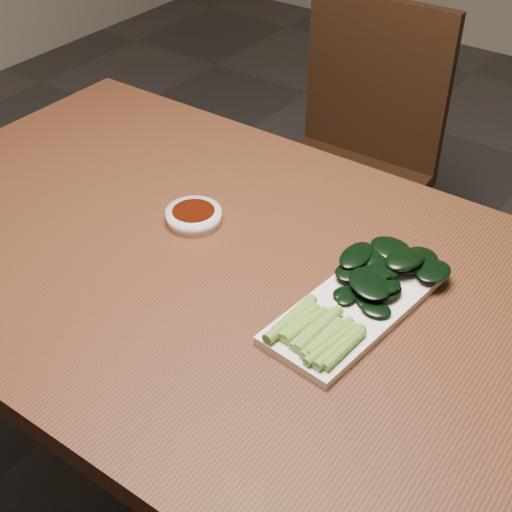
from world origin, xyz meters
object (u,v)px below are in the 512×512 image
(table, at_px, (241,302))
(gai_lan, at_px, (364,287))
(sauce_bowl, at_px, (194,216))
(chair_far, at_px, (351,159))
(serving_plate, at_px, (357,305))

(table, distance_m, gai_lan, 0.22)
(gai_lan, bearing_deg, sauce_bowl, 178.26)
(chair_far, height_order, gai_lan, chair_far)
(table, bearing_deg, serving_plate, 7.16)
(sauce_bowl, xyz_separation_m, serving_plate, (0.34, -0.03, -0.01))
(chair_far, relative_size, gai_lan, 2.71)
(sauce_bowl, xyz_separation_m, gai_lan, (0.34, -0.01, 0.01))
(chair_far, xyz_separation_m, sauce_bowl, (0.10, -0.76, 0.28))
(sauce_bowl, height_order, gai_lan, gai_lan)
(gai_lan, bearing_deg, serving_plate, -84.02)
(table, distance_m, sauce_bowl, 0.18)
(serving_plate, xyz_separation_m, gai_lan, (-0.00, 0.02, 0.02))
(chair_far, bearing_deg, sauce_bowl, -84.30)
(table, xyz_separation_m, serving_plate, (0.20, 0.02, 0.08))
(chair_far, distance_m, sauce_bowl, 0.81)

